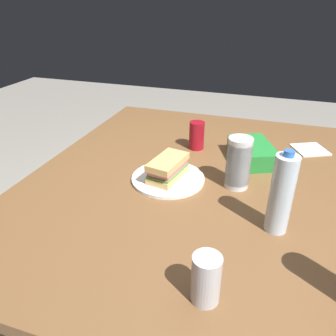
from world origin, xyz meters
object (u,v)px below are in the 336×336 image
paper_plate (168,179)px  soda_can_red (197,135)px  water_bottle_tall (281,194)px  plastic_cup_stack (238,163)px  soda_can_silver (206,279)px  chip_bag (252,152)px  dining_table (191,197)px  sandwich (168,168)px

paper_plate → soda_can_red: bearing=174.1°
water_bottle_tall → paper_plate: bearing=-114.0°
paper_plate → soda_can_red: 0.31m
plastic_cup_stack → soda_can_silver: plastic_cup_stack is taller
water_bottle_tall → chip_bag: bearing=-165.8°
dining_table → sandwich: sandwich is taller
paper_plate → chip_bag: bearing=133.6°
soda_can_red → plastic_cup_stack: size_ratio=0.66×
chip_bag → soda_can_silver: bearing=-25.6°
dining_table → plastic_cup_stack: 0.24m
soda_can_red → chip_bag: (0.04, 0.24, -0.03)m
dining_table → water_bottle_tall: (0.22, 0.31, 0.21)m
sandwich → soda_can_red: (-0.31, 0.03, 0.01)m
dining_table → soda_can_red: bearing=-169.8°
plastic_cup_stack → dining_table: bearing=-92.8°
plastic_cup_stack → paper_plate: bearing=-81.7°
paper_plate → sandwich: bearing=15.8°
sandwich → water_bottle_tall: bearing=66.4°
plastic_cup_stack → chip_bag: bearing=172.0°
soda_can_red → plastic_cup_stack: plastic_cup_stack is taller
soda_can_red → plastic_cup_stack: 0.34m
soda_can_red → plastic_cup_stack: (0.27, 0.21, 0.03)m
dining_table → sandwich: 0.17m
sandwich → dining_table: bearing=121.7°
soda_can_red → soda_can_silver: size_ratio=1.00×
sandwich → plastic_cup_stack: plastic_cup_stack is taller
dining_table → chip_bag: (-0.22, 0.20, 0.12)m
soda_can_silver → water_bottle_tall: bearing=155.3°
soda_can_red → water_bottle_tall: (0.48, 0.35, 0.06)m
dining_table → soda_can_silver: size_ratio=11.80×
dining_table → paper_plate: size_ratio=5.37×
chip_bag → water_bottle_tall: 0.46m
plastic_cup_stack → soda_can_silver: 0.52m
chip_bag → sandwich: bearing=-69.0°
paper_plate → water_bottle_tall: water_bottle_tall is taller
sandwich → soda_can_red: bearing=174.3°
soda_can_red → sandwich: bearing=-5.7°
water_bottle_tall → plastic_cup_stack: water_bottle_tall is taller
water_bottle_tall → soda_can_silver: bearing=-24.7°
sandwich → soda_can_silver: bearing=27.1°
chip_bag → water_bottle_tall: bearing=-8.9°
chip_bag → plastic_cup_stack: (0.23, -0.03, 0.06)m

